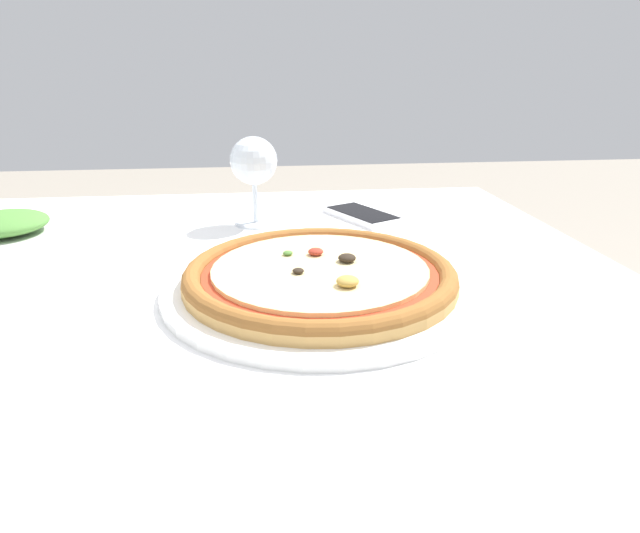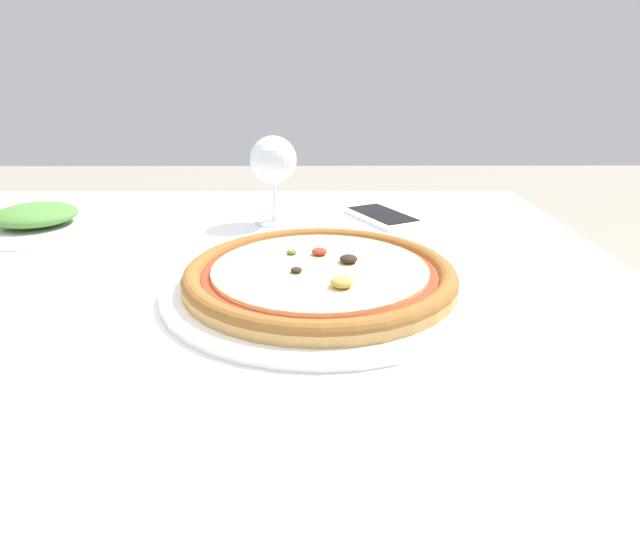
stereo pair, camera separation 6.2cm
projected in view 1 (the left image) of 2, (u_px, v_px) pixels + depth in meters
The scene contains 5 objects.
dining_table at pixel (194, 340), 0.72m from camera, with size 1.14×0.90×0.73m.
pizza_plate at pixel (320, 277), 0.62m from camera, with size 0.36×0.36×0.04m.
wine_glass_far_left at pixel (254, 164), 0.86m from camera, with size 0.08×0.08×0.14m.
cell_phone at pixel (362, 215), 0.93m from camera, with size 0.13×0.16×0.01m.
side_plate at pixel (5, 230), 0.81m from camera, with size 0.22×0.22×0.04m.
Camera 1 is at (0.10, -0.66, 0.98)m, focal length 30.00 mm.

